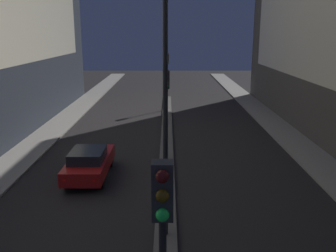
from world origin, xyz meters
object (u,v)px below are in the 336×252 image
Objects in this scene: street_lamp at (167,71)px; car_left_lane at (91,162)px; traffic_light_mid at (168,97)px; traffic_light_near at (164,244)px; traffic_light_far at (169,68)px.

street_lamp is 1.87× the size of car_left_lane.
car_left_lane is at bearing -162.50° from traffic_light_mid.
traffic_light_near is 0.60× the size of street_lamp.
traffic_light_far is at bearing 76.97° from car_left_lane.
traffic_light_far is 1.12× the size of car_left_lane.
traffic_light_far is 16.76m from car_left_lane.
traffic_light_mid is at bearing 90.00° from traffic_light_near.
traffic_light_far is (0.00, 28.02, 0.00)m from traffic_light_near.
car_left_lane is (-3.72, 11.95, -2.98)m from traffic_light_near.
car_left_lane is at bearing 107.29° from traffic_light_near.
car_left_lane is (-3.72, -1.17, -2.98)m from traffic_light_mid.
traffic_light_near is 13.12m from traffic_light_mid.
traffic_light_mid is 1.00× the size of traffic_light_far.
street_lamp is at bearing -90.00° from traffic_light_mid.
street_lamp is at bearing -90.00° from traffic_light_far.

